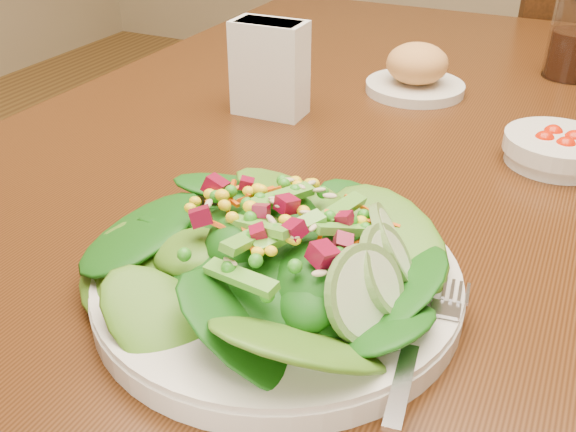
# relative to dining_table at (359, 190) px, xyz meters

# --- Properties ---
(dining_table) EXTENTS (0.90, 1.40, 0.75)m
(dining_table) POSITION_rel_dining_table_xyz_m (0.00, 0.00, 0.00)
(dining_table) COLOR #45240E
(dining_table) RESTS_ON ground_plane
(chair_far) EXTENTS (0.58, 0.58, 0.95)m
(chair_far) POSITION_rel_dining_table_xyz_m (0.23, 0.94, -0.14)
(chair_far) COLOR #401F0B
(chair_far) RESTS_ON ground_plane
(salad_plate) EXTENTS (0.31, 0.31, 0.09)m
(salad_plate) POSITION_rel_dining_table_xyz_m (0.07, -0.38, 0.13)
(salad_plate) COLOR beige
(salad_plate) RESTS_ON dining_table
(bread_plate) EXTENTS (0.15, 0.15, 0.07)m
(bread_plate) POSITION_rel_dining_table_xyz_m (0.03, 0.15, 0.13)
(bread_plate) COLOR beige
(bread_plate) RESTS_ON dining_table
(tomato_bowl) EXTENTS (0.12, 0.12, 0.04)m
(tomato_bowl) POSITION_rel_dining_table_xyz_m (0.25, -0.01, 0.12)
(tomato_bowl) COLOR beige
(tomato_bowl) RESTS_ON dining_table
(drinking_glass) EXTENTS (0.08, 0.08, 0.15)m
(drinking_glass) POSITION_rel_dining_table_xyz_m (0.23, 0.33, 0.16)
(drinking_glass) COLOR silver
(drinking_glass) RESTS_ON dining_table
(napkin_holder) EXTENTS (0.10, 0.06, 0.13)m
(napkin_holder) POSITION_rel_dining_table_xyz_m (-0.13, -0.02, 0.17)
(napkin_holder) COLOR white
(napkin_holder) RESTS_ON dining_table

